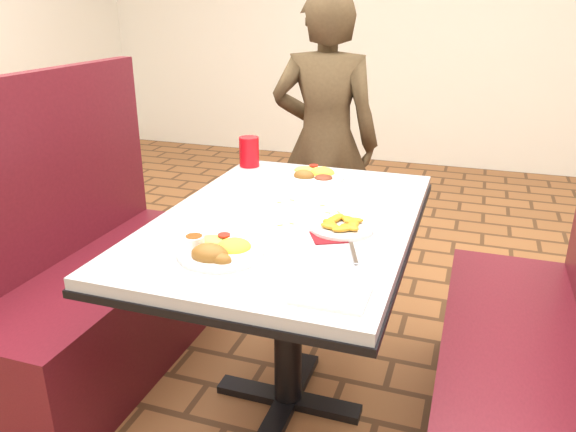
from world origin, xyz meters
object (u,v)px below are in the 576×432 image
object	(u,v)px
booth_bench_left	(98,291)
plantain_plate	(342,226)
diner_person	(325,144)
near_dinner_plate	(218,247)
booth_bench_right	(530,371)
red_tumbler	(249,152)
far_dinner_plate	(314,172)
dining_table	(288,243)

from	to	relation	value
booth_bench_left	plantain_plate	size ratio (longest dim) A/B	6.03
diner_person	near_dinner_plate	world-z (taller)	diner_person
booth_bench_left	diner_person	size ratio (longest dim) A/B	0.81
near_dinner_plate	plantain_plate	xyz separation A→B (m)	(0.28, 0.29, -0.01)
booth_bench_right	near_dinner_plate	distance (m)	1.05
red_tumbler	diner_person	bearing A→B (deg)	70.49
far_dinner_plate	plantain_plate	bearing A→B (deg)	-64.57
booth_bench_right	diner_person	world-z (taller)	diner_person
booth_bench_left	dining_table	bearing A→B (deg)	0.00
booth_bench_left	booth_bench_right	world-z (taller)	same
diner_person	far_dinner_plate	world-z (taller)	diner_person
booth_bench_right	near_dinner_plate	bearing A→B (deg)	-158.54
booth_bench_right	near_dinner_plate	xyz separation A→B (m)	(-0.88, -0.35, 0.45)
red_tumbler	dining_table	bearing A→B (deg)	-55.70
booth_bench_right	red_tumbler	world-z (taller)	booth_bench_right
dining_table	booth_bench_right	size ratio (longest dim) A/B	1.01
dining_table	booth_bench_left	size ratio (longest dim) A/B	1.01
red_tumbler	booth_bench_right	bearing A→B (deg)	-23.90
dining_table	near_dinner_plate	bearing A→B (deg)	-103.76
plantain_plate	diner_person	bearing A→B (deg)	107.88
diner_person	far_dinner_plate	bearing A→B (deg)	95.12
booth_bench_right	plantain_plate	size ratio (longest dim) A/B	6.03
diner_person	plantain_plate	distance (m)	1.15
booth_bench_left	far_dinner_plate	world-z (taller)	booth_bench_left
near_dinner_plate	far_dinner_plate	bearing A→B (deg)	86.62
near_dinner_plate	far_dinner_plate	world-z (taller)	near_dinner_plate
dining_table	diner_person	world-z (taller)	diner_person
dining_table	red_tumbler	xyz separation A→B (m)	(-0.35, 0.51, 0.16)
dining_table	red_tumbler	bearing A→B (deg)	124.30
dining_table	plantain_plate	size ratio (longest dim) A/B	6.09
booth_bench_left	diner_person	world-z (taller)	diner_person
far_dinner_plate	plantain_plate	distance (m)	0.54
near_dinner_plate	booth_bench_right	bearing A→B (deg)	21.46
near_dinner_plate	diner_person	bearing A→B (deg)	93.02
booth_bench_left	diner_person	bearing A→B (deg)	58.31
booth_bench_left	booth_bench_right	distance (m)	1.60
plantain_plate	booth_bench_right	bearing A→B (deg)	5.33
booth_bench_left	booth_bench_right	xyz separation A→B (m)	(1.60, 0.00, 0.00)
far_dinner_plate	red_tumbler	xyz separation A→B (m)	(-0.31, 0.07, 0.04)
diner_person	red_tumbler	xyz separation A→B (m)	(-0.19, -0.53, 0.07)
booth_bench_right	booth_bench_left	bearing A→B (deg)	180.00
diner_person	far_dinner_plate	xyz separation A→B (m)	(0.12, -0.60, 0.03)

